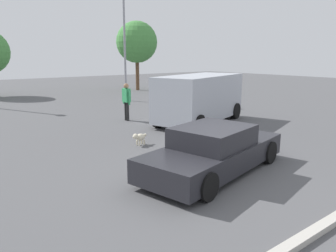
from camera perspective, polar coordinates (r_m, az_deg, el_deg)
ground_plane at (r=8.57m, az=7.27°, el=-8.58°), size 80.00×80.00×0.00m
sedan_foreground at (r=8.67m, az=8.04°, el=-4.32°), size 4.90×2.71×1.25m
dog at (r=11.26m, az=-5.00°, el=-1.97°), size 0.61×0.30×0.43m
van_white at (r=14.89m, az=5.58°, el=5.00°), size 5.34×3.51×2.16m
pedestrian at (r=15.47m, az=-7.26°, el=4.79°), size 0.25×0.57×1.76m
parking_curb at (r=6.91m, az=26.63°, el=-14.65°), size 6.23×0.20×0.12m
light_post_far at (r=22.41m, az=-7.65°, el=16.58°), size 0.44×0.44×7.13m
tree_far_right at (r=29.28m, az=-5.47°, el=14.36°), size 3.56×3.56×5.93m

